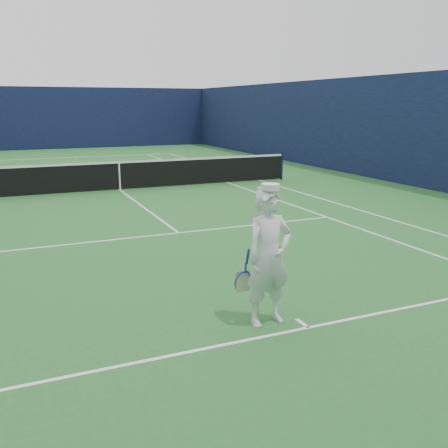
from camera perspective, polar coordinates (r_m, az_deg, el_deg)
ground at (r=17.67m, az=-11.77°, el=3.79°), size 80.00×80.00×0.00m
court_markings at (r=17.67m, az=-11.77°, el=3.80°), size 11.03×23.83×0.01m
windscreen_fence at (r=17.45m, az=-12.09°, el=10.27°), size 20.12×36.12×4.00m
tennis_net at (r=17.59m, az=-11.86°, el=5.57°), size 12.88×0.09×1.07m
tennis_player at (r=6.66m, az=5.14°, el=-3.78°), size 0.80×0.50×1.92m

